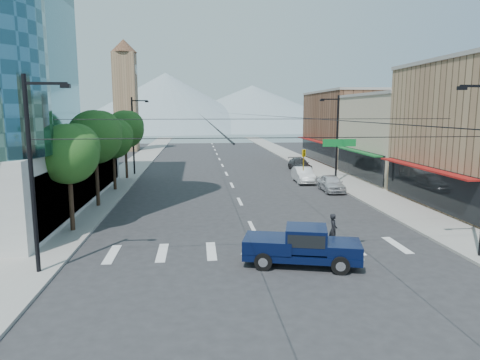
{
  "coord_description": "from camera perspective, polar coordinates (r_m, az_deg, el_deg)",
  "views": [
    {
      "loc": [
        -3.48,
        -20.54,
        7.42
      ],
      "look_at": [
        -0.72,
        6.7,
        3.0
      ],
      "focal_mm": 32.0,
      "sensor_mm": 36.0,
      "label": 1
    }
  ],
  "objects": [
    {
      "name": "ground",
      "position": [
        22.12,
        3.68,
        -10.46
      ],
      "size": [
        160.0,
        160.0,
        0.0
      ],
      "primitive_type": "plane",
      "color": "#28282B",
      "rests_on": "ground"
    },
    {
      "name": "sidewalk_left",
      "position": [
        61.58,
        -13.7,
        2.06
      ],
      "size": [
        4.0,
        120.0,
        0.15
      ],
      "primitive_type": "cube",
      "color": "gray",
      "rests_on": "ground"
    },
    {
      "name": "sidewalk_right",
      "position": [
        62.92,
        8.51,
        2.37
      ],
      "size": [
        4.0,
        120.0,
        0.15
      ],
      "primitive_type": "cube",
      "color": "gray",
      "rests_on": "ground"
    },
    {
      "name": "shop_mid",
      "position": [
        50.44,
        22.08,
        5.19
      ],
      "size": [
        12.0,
        14.0,
        9.0
      ],
      "primitive_type": "cube",
      "color": "tan",
      "rests_on": "ground"
    },
    {
      "name": "shop_far",
      "position": [
        64.98,
        15.52,
        6.71
      ],
      "size": [
        12.0,
        18.0,
        10.0
      ],
      "primitive_type": "cube",
      "color": "brown",
      "rests_on": "ground"
    },
    {
      "name": "clock_tower",
      "position": [
        83.62,
        -15.02,
        11.08
      ],
      "size": [
        4.8,
        4.8,
        20.4
      ],
      "color": "#8C6B4C",
      "rests_on": "ground"
    },
    {
      "name": "mountain_left",
      "position": [
        170.97,
        -9.8,
        10.24
      ],
      "size": [
        80.0,
        80.0,
        22.0
      ],
      "primitive_type": "cone",
      "color": "gray",
      "rests_on": "ground"
    },
    {
      "name": "mountain_right",
      "position": [
        182.07,
        1.65,
        9.67
      ],
      "size": [
        90.0,
        90.0,
        18.0
      ],
      "primitive_type": "cone",
      "color": "gray",
      "rests_on": "ground"
    },
    {
      "name": "tree_near",
      "position": [
        27.8,
        -21.63,
        3.51
      ],
      "size": [
        3.65,
        3.64,
        6.71
      ],
      "color": "black",
      "rests_on": "ground"
    },
    {
      "name": "tree_midnear",
      "position": [
        34.53,
        -18.56,
        5.67
      ],
      "size": [
        4.09,
        4.09,
        7.52
      ],
      "color": "black",
      "rests_on": "ground"
    },
    {
      "name": "tree_midfar",
      "position": [
        41.41,
        -16.4,
        5.44
      ],
      "size": [
        3.65,
        3.64,
        6.71
      ],
      "color": "black",
      "rests_on": "ground"
    },
    {
      "name": "tree_far",
      "position": [
        48.27,
        -14.92,
        6.7
      ],
      "size": [
        4.09,
        4.09,
        7.52
      ],
      "color": "black",
      "rests_on": "ground"
    },
    {
      "name": "signal_rig",
      "position": [
        20.08,
        4.82,
        1.19
      ],
      "size": [
        21.8,
        0.2,
        9.0
      ],
      "color": "black",
      "rests_on": "ground"
    },
    {
      "name": "lamp_pole_nw",
      "position": [
        51.11,
        -13.93,
        6.13
      ],
      "size": [
        2.0,
        0.25,
        9.0
      ],
      "color": "black",
      "rests_on": "ground"
    },
    {
      "name": "lamp_pole_ne",
      "position": [
        44.9,
        12.66,
        5.79
      ],
      "size": [
        2.0,
        0.25,
        9.0
      ],
      "color": "black",
      "rests_on": "ground"
    },
    {
      "name": "pickup_truck",
      "position": [
        21.14,
        8.17,
        -8.59
      ],
      "size": [
        6.0,
        3.34,
        1.93
      ],
      "rotation": [
        0.0,
        0.0,
        -0.25
      ],
      "color": "#071034",
      "rests_on": "ground"
    },
    {
      "name": "pedestrian",
      "position": [
        24.46,
        12.32,
        -6.49
      ],
      "size": [
        0.54,
        0.73,
        1.82
      ],
      "primitive_type": "imported",
      "rotation": [
        0.0,
        0.0,
        1.4
      ],
      "color": "black",
      "rests_on": "ground"
    },
    {
      "name": "parked_car_near",
      "position": [
        40.74,
        12.06,
        -0.43
      ],
      "size": [
        1.94,
        4.57,
        1.54
      ],
      "primitive_type": "imported",
      "rotation": [
        0.0,
        0.0,
        -0.03
      ],
      "color": "silver",
      "rests_on": "ground"
    },
    {
      "name": "parked_car_mid",
      "position": [
        45.36,
        8.43,
        0.68
      ],
      "size": [
        1.86,
        4.92,
        1.6
      ],
      "primitive_type": "imported",
      "rotation": [
        0.0,
        0.0,
        -0.03
      ],
      "color": "white",
      "rests_on": "ground"
    },
    {
      "name": "parked_car_far",
      "position": [
        54.42,
        7.96,
        2.05
      ],
      "size": [
        2.28,
        5.28,
        1.51
      ],
      "primitive_type": "imported",
      "rotation": [
        0.0,
        0.0,
        0.03
      ],
      "color": "#2F2E31",
      "rests_on": "ground"
    }
  ]
}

